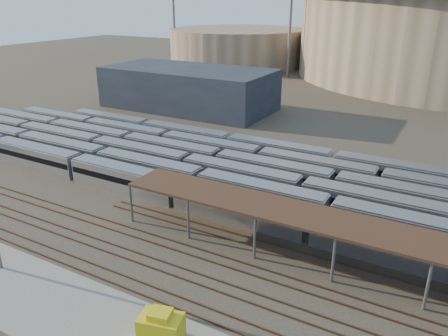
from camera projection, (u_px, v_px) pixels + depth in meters
ground at (179, 242)px, 50.85m from camera, size 420.00×420.00×0.00m
apron at (43, 301)px, 40.92m from camera, size 50.00×9.00×0.20m
subway_trains at (231, 171)px, 66.57m from camera, size 131.48×23.90×3.60m
inspection_shed at (387, 237)px, 42.25m from camera, size 60.30×6.00×5.30m
empty_tracks at (152, 263)px, 46.76m from camera, size 170.00×9.62×0.18m
secondary_arena at (238, 46)px, 180.92m from camera, size 56.00×56.00×14.00m
service_building at (189, 88)px, 109.50m from camera, size 42.00×20.00×10.00m
floodlight_0 at (291, 15)px, 146.03m from camera, size 4.00×1.00×38.40m
floodlight_1 at (174, 11)px, 179.15m from camera, size 4.00×1.00×38.40m
floodlight_3 at (382, 11)px, 177.47m from camera, size 4.00×1.00×38.40m
yellow_equipment at (161, 328)px, 35.87m from camera, size 3.99×3.03×2.22m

